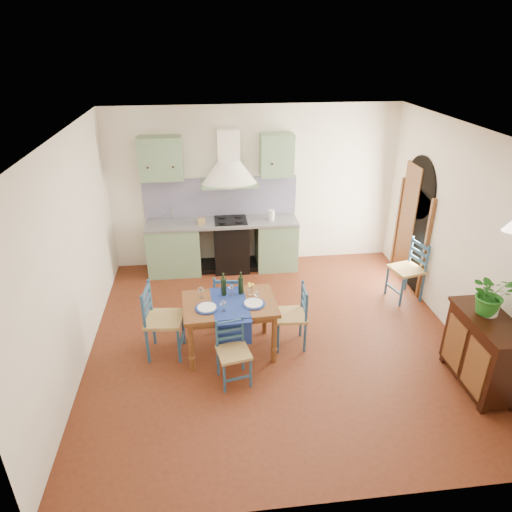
# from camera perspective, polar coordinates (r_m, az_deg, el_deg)

# --- Properties ---
(floor) EXTENTS (5.00, 5.00, 0.00)m
(floor) POSITION_cam_1_polar(r_m,az_deg,el_deg) (6.45, 2.43, -10.26)
(floor) COLOR #4B1D10
(floor) RESTS_ON ground
(back_wall) EXTENTS (5.00, 0.96, 2.80)m
(back_wall) POSITION_cam_1_polar(r_m,az_deg,el_deg) (7.93, -3.39, 5.57)
(back_wall) COLOR white
(back_wall) RESTS_ON ground
(right_wall) EXTENTS (0.26, 5.00, 2.80)m
(right_wall) POSITION_cam_1_polar(r_m,az_deg,el_deg) (6.84, 23.41, 2.54)
(right_wall) COLOR white
(right_wall) RESTS_ON ground
(left_wall) EXTENTS (0.04, 5.00, 2.80)m
(left_wall) POSITION_cam_1_polar(r_m,az_deg,el_deg) (5.89, -22.06, -0.20)
(left_wall) COLOR white
(left_wall) RESTS_ON ground
(ceiling) EXTENTS (5.00, 5.00, 0.01)m
(ceiling) POSITION_cam_1_polar(r_m,az_deg,el_deg) (5.30, 3.01, 14.99)
(ceiling) COLOR silver
(ceiling) RESTS_ON back_wall
(dining_table) EXTENTS (1.22, 0.92, 1.07)m
(dining_table) POSITION_cam_1_polar(r_m,az_deg,el_deg) (5.86, -3.27, -6.56)
(dining_table) COLOR brown
(dining_table) RESTS_ON ground
(chair_near) EXTENTS (0.44, 0.44, 0.80)m
(chair_near) POSITION_cam_1_polar(r_m,az_deg,el_deg) (5.55, -2.89, -11.86)
(chair_near) COLOR navy
(chair_near) RESTS_ON ground
(chair_far) EXTENTS (0.46, 0.46, 0.88)m
(chair_far) POSITION_cam_1_polar(r_m,az_deg,el_deg) (6.44, -3.42, -5.48)
(chair_far) COLOR navy
(chair_far) RESTS_ON ground
(chair_left) EXTENTS (0.51, 0.51, 0.99)m
(chair_left) POSITION_cam_1_polar(r_m,az_deg,el_deg) (6.02, -11.74, -7.84)
(chair_left) COLOR navy
(chair_left) RESTS_ON ground
(chair_right) EXTENTS (0.43, 0.43, 0.88)m
(chair_right) POSITION_cam_1_polar(r_m,az_deg,el_deg) (6.11, 4.61, -7.44)
(chair_right) COLOR navy
(chair_right) RESTS_ON ground
(chair_spare) EXTENTS (0.54, 0.54, 0.96)m
(chair_spare) POSITION_cam_1_polar(r_m,az_deg,el_deg) (7.52, 18.51, -1.62)
(chair_spare) COLOR navy
(chair_spare) RESTS_ON ground
(sideboard) EXTENTS (0.50, 1.05, 0.94)m
(sideboard) POSITION_cam_1_polar(r_m,az_deg,el_deg) (6.03, 26.56, -10.43)
(sideboard) COLOR black
(sideboard) RESTS_ON ground
(potted_plant) EXTENTS (0.46, 0.40, 0.51)m
(potted_plant) POSITION_cam_1_polar(r_m,az_deg,el_deg) (5.78, 27.35, -4.21)
(potted_plant) COLOR #216B1E
(potted_plant) RESTS_ON sideboard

